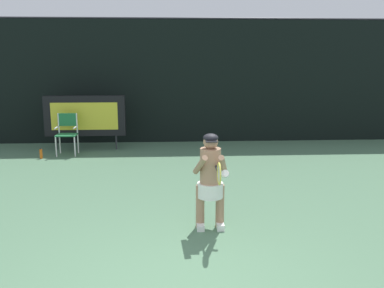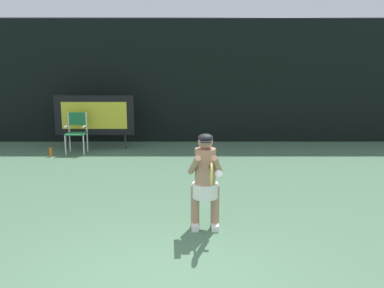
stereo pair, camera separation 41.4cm
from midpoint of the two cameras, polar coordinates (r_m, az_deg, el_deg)
backdrop_screen at (r=12.71m, az=-0.43°, el=8.40°), size 18.00×0.12×3.66m
scoreboard at (r=12.05m, az=-11.93°, el=3.83°), size 2.20×0.21×1.50m
umpire_chair at (r=11.64m, az=-14.25°, el=1.82°), size 0.52×0.44×1.08m
water_bottle at (r=11.47m, az=-17.47°, el=-1.03°), size 0.07×0.07×0.27m
tennis_player at (r=6.29m, az=3.77°, el=-4.63°), size 0.53×0.60×1.45m
tennis_racket at (r=5.74m, az=4.76°, el=-4.05°), size 0.03×0.60×0.31m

